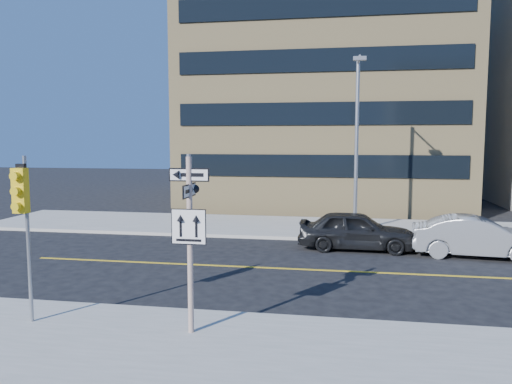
% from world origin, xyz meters
% --- Properties ---
extents(ground, '(120.00, 120.00, 0.00)m').
position_xyz_m(ground, '(0.00, 0.00, 0.00)').
color(ground, black).
rests_on(ground, ground).
extents(sign_pole, '(0.92, 0.92, 4.06)m').
position_xyz_m(sign_pole, '(0.00, -2.51, 2.44)').
color(sign_pole, white).
rests_on(sign_pole, near_sidewalk).
extents(traffic_signal, '(0.32, 0.45, 4.00)m').
position_xyz_m(traffic_signal, '(-4.00, -2.66, 3.03)').
color(traffic_signal, gray).
rests_on(traffic_signal, near_sidewalk).
extents(parked_car_a, '(1.97, 4.74, 1.60)m').
position_xyz_m(parked_car_a, '(3.95, 7.56, 0.80)').
color(parked_car_a, black).
rests_on(parked_car_a, ground).
extents(parked_car_b, '(2.13, 4.92, 1.57)m').
position_xyz_m(parked_car_b, '(8.50, 6.98, 0.79)').
color(parked_car_b, gray).
rests_on(parked_car_b, ground).
extents(streetlight_a, '(0.55, 2.25, 8.00)m').
position_xyz_m(streetlight_a, '(4.00, 10.76, 4.76)').
color(streetlight_a, gray).
rests_on(streetlight_a, far_sidewalk).
extents(building_brick, '(18.00, 18.00, 18.00)m').
position_xyz_m(building_brick, '(2.00, 25.00, 9.00)').
color(building_brick, tan).
rests_on(building_brick, ground).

